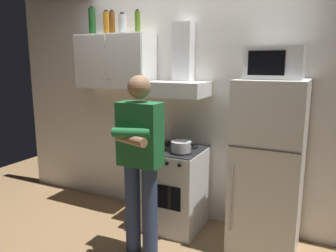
# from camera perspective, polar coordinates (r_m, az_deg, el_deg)

# --- Properties ---
(ground_plane) EXTENTS (7.00, 7.00, 0.00)m
(ground_plane) POSITION_cam_1_polar(r_m,az_deg,el_deg) (3.53, 0.00, -18.64)
(ground_plane) COLOR olive
(back_wall_tiled) EXTENTS (4.80, 0.10, 2.70)m
(back_wall_tiled) POSITION_cam_1_polar(r_m,az_deg,el_deg) (3.63, 4.21, 4.74)
(back_wall_tiled) COLOR silver
(back_wall_tiled) RESTS_ON ground_plane
(upper_cabinet) EXTENTS (0.90, 0.37, 0.60)m
(upper_cabinet) POSITION_cam_1_polar(r_m,az_deg,el_deg) (3.82, -9.13, 10.95)
(upper_cabinet) COLOR white
(stove_oven) EXTENTS (0.60, 0.62, 0.87)m
(stove_oven) POSITION_cam_1_polar(r_m,az_deg,el_deg) (3.56, 1.07, -10.62)
(stove_oven) COLOR silver
(stove_oven) RESTS_ON ground_plane
(range_hood) EXTENTS (0.60, 0.44, 0.75)m
(range_hood) POSITION_cam_1_polar(r_m,az_deg,el_deg) (3.43, 2.06, 8.53)
(range_hood) COLOR white
(refrigerator) EXTENTS (0.60, 0.62, 1.60)m
(refrigerator) POSITION_cam_1_polar(r_m,az_deg,el_deg) (3.18, 16.91, -6.82)
(refrigerator) COLOR white
(refrigerator) RESTS_ON ground_plane
(microwave) EXTENTS (0.48, 0.37, 0.28)m
(microwave) POSITION_cam_1_polar(r_m,az_deg,el_deg) (3.05, 17.97, 10.36)
(microwave) COLOR silver
(microwave) RESTS_ON refrigerator
(person_standing) EXTENTS (0.38, 0.33, 1.64)m
(person_standing) POSITION_cam_1_polar(r_m,az_deg,el_deg) (2.93, -4.88, -5.84)
(person_standing) COLOR navy
(person_standing) RESTS_ON ground_plane
(cooking_pot) EXTENTS (0.30, 0.20, 0.11)m
(cooking_pot) POSITION_cam_1_polar(r_m,az_deg,el_deg) (3.25, 2.28, -3.58)
(cooking_pot) COLOR #B7BABF
(cooking_pot) RESTS_ON stove_oven
(bottle_canister_steel) EXTENTS (0.08, 0.08, 0.22)m
(bottle_canister_steel) POSITION_cam_1_polar(r_m,az_deg,el_deg) (3.75, -7.92, 17.15)
(bottle_canister_steel) COLOR #B2B5BA
(bottle_canister_steel) RESTS_ON upper_cabinet
(bottle_wine_green) EXTENTS (0.08, 0.08, 0.31)m
(bottle_wine_green) POSITION_cam_1_polar(r_m,az_deg,el_deg) (4.02, -13.00, 17.23)
(bottle_wine_green) COLOR #19471E
(bottle_wine_green) RESTS_ON upper_cabinet
(bottle_liquor_amber) EXTENTS (0.07, 0.07, 0.27)m
(bottle_liquor_amber) POSITION_cam_1_polar(r_m,az_deg,el_deg) (3.94, -10.60, 17.12)
(bottle_liquor_amber) COLOR #B7721E
(bottle_liquor_amber) RESTS_ON upper_cabinet
(bottle_olive_oil) EXTENTS (0.06, 0.06, 0.25)m
(bottle_olive_oil) POSITION_cam_1_polar(r_m,az_deg,el_deg) (3.71, -5.31, 17.48)
(bottle_olive_oil) COLOR #4C6B19
(bottle_olive_oil) RESTS_ON upper_cabinet
(bottle_beer_brown) EXTENTS (0.06, 0.06, 0.25)m
(bottle_beer_brown) POSITION_cam_1_polar(r_m,az_deg,el_deg) (3.82, -9.66, 17.24)
(bottle_beer_brown) COLOR brown
(bottle_beer_brown) RESTS_ON upper_cabinet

